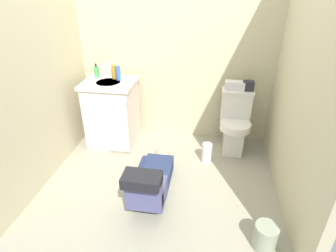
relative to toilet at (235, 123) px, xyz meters
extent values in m
cube|color=#9D9983|center=(-0.76, -0.71, -0.39)|extent=(2.84, 2.97, 0.04)
cube|color=#C4BB94|center=(-0.76, 0.31, 0.83)|extent=(2.50, 0.08, 2.40)
cube|color=#C4BB94|center=(-1.97, -0.71, 0.83)|extent=(0.08, 1.97, 2.40)
cube|color=#C4BB94|center=(0.45, -0.71, 0.83)|extent=(0.08, 1.97, 2.40)
cube|color=white|center=(0.00, -0.04, -0.18)|extent=(0.22, 0.30, 0.38)
cylinder|color=white|center=(0.00, -0.10, 0.01)|extent=(0.35, 0.35, 0.08)
cube|color=white|center=(0.00, 0.09, 0.18)|extent=(0.34, 0.17, 0.34)
cube|color=white|center=(0.00, 0.09, 0.37)|extent=(0.36, 0.19, 0.03)
cube|color=beige|center=(-1.49, -0.06, 0.02)|extent=(0.56, 0.48, 0.78)
cube|color=silver|center=(-1.49, -0.06, 0.43)|extent=(0.60, 0.52, 0.04)
cylinder|color=silver|center=(-1.49, -0.08, 0.43)|extent=(0.28, 0.28, 0.05)
cube|color=beige|center=(-1.34, -0.32, 0.00)|extent=(0.26, 0.03, 0.66)
cylinder|color=silver|center=(-1.49, 0.08, 0.50)|extent=(0.02, 0.02, 0.10)
cube|color=navy|center=(-0.80, -0.76, -0.28)|extent=(0.29, 0.52, 0.17)
sphere|color=tan|center=(-0.80, -0.43, -0.27)|extent=(0.19, 0.19, 0.19)
cube|color=#4E517F|center=(-0.80, -1.12, -0.19)|extent=(0.31, 0.28, 0.20)
cube|color=#4E517F|center=(-0.80, -1.26, -0.07)|extent=(0.31, 0.12, 0.32)
cube|color=black|center=(-0.80, -1.30, 0.11)|extent=(0.31, 0.19, 0.09)
cylinder|color=navy|center=(-0.99, -0.60, -0.31)|extent=(0.08, 0.30, 0.08)
cube|color=silver|center=(-0.04, 0.09, 0.43)|extent=(0.22, 0.11, 0.10)
cube|color=#26262D|center=(0.11, 0.09, 0.44)|extent=(0.12, 0.09, 0.11)
cylinder|color=green|center=(-1.68, 0.06, 0.52)|extent=(0.06, 0.06, 0.13)
cylinder|color=black|center=(-1.68, 0.06, 0.60)|extent=(0.02, 0.02, 0.04)
cylinder|color=silver|center=(-1.60, 0.10, 0.52)|extent=(0.05, 0.05, 0.14)
cylinder|color=silver|center=(-1.53, 0.09, 0.54)|extent=(0.05, 0.05, 0.18)
cylinder|color=#C28C2B|center=(-1.45, 0.04, 0.54)|extent=(0.06, 0.06, 0.17)
cylinder|color=#3D69B7|center=(-1.39, 0.00, 0.54)|extent=(0.05, 0.05, 0.17)
cylinder|color=gray|center=(0.19, -1.39, -0.26)|extent=(0.18, 0.18, 0.22)
cylinder|color=white|center=(-0.30, -0.32, -0.25)|extent=(0.11, 0.11, 0.24)
camera|label=1|loc=(-0.32, -2.96, 1.53)|focal=29.39mm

